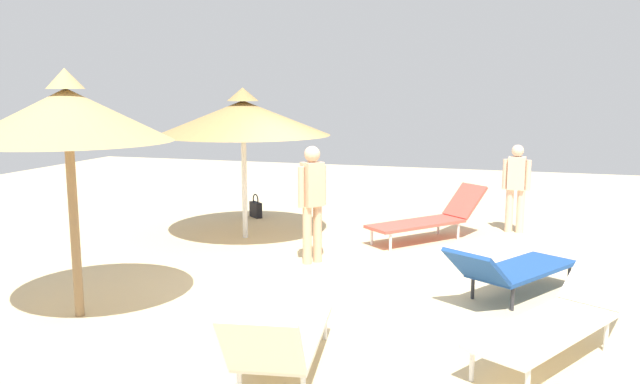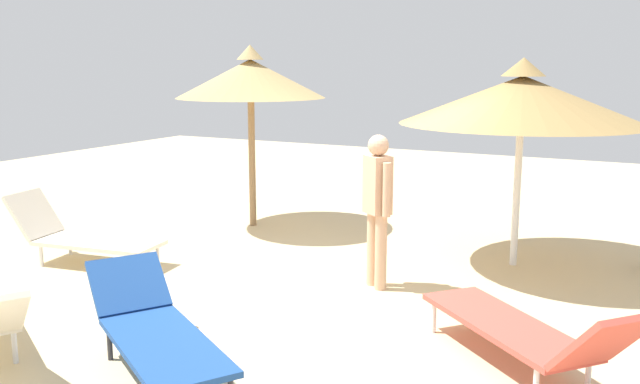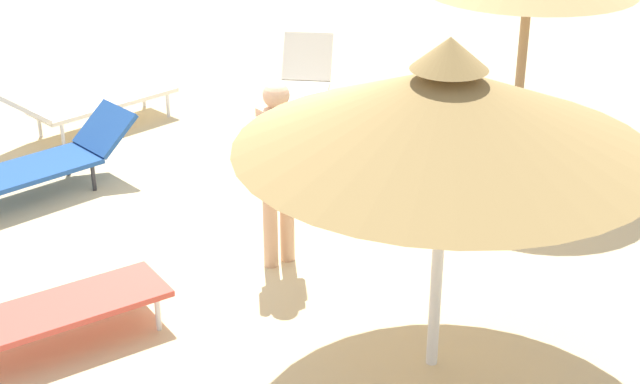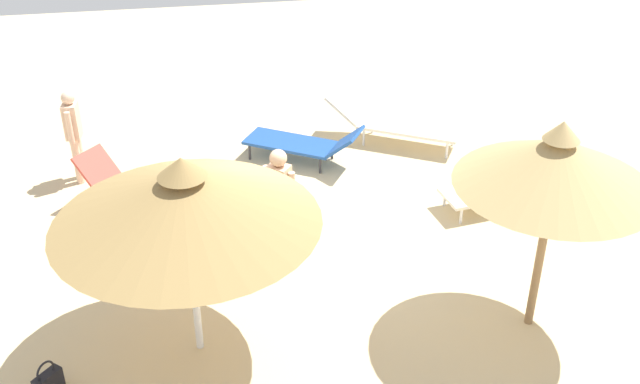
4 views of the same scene
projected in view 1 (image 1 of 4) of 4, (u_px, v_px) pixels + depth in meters
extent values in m
cube|color=beige|center=(323.00, 273.00, 8.89)|extent=(24.00, 24.00, 0.10)
cylinder|color=olive|center=(74.00, 214.00, 6.91)|extent=(0.10, 0.10, 2.34)
cone|color=tan|center=(67.00, 115.00, 6.74)|extent=(2.23, 2.23, 0.57)
cone|color=tan|center=(65.00, 78.00, 6.67)|extent=(0.40, 0.40, 0.22)
cylinder|color=white|center=(244.00, 177.00, 10.65)|extent=(0.09, 0.09, 2.10)
cone|color=#997A47|center=(243.00, 118.00, 10.49)|extent=(2.91, 2.91, 0.57)
cone|color=#997A47|center=(243.00, 94.00, 10.42)|extent=(0.52, 0.52, 0.22)
cube|color=#1E478C|center=(523.00, 269.00, 7.84)|extent=(1.37, 1.66, 0.05)
cylinder|color=#2D2D33|center=(531.00, 267.00, 8.49)|extent=(0.04, 0.04, 0.29)
cylinder|color=#2D2D33|center=(569.00, 276.00, 8.09)|extent=(0.04, 0.04, 0.29)
cylinder|color=#2D2D33|center=(473.00, 287.00, 7.64)|extent=(0.04, 0.04, 0.29)
cylinder|color=#2D2D33|center=(512.00, 298.00, 7.24)|extent=(0.04, 0.04, 0.29)
cube|color=#1E478C|center=(476.00, 267.00, 7.16)|extent=(0.80, 0.74, 0.41)
cube|color=silver|center=(544.00, 330.00, 5.78)|extent=(1.43, 1.86, 0.05)
cylinder|color=silver|center=(527.00, 384.00, 5.11)|extent=(0.04, 0.04, 0.32)
cylinder|color=silver|center=(472.00, 364.00, 5.49)|extent=(0.04, 0.04, 0.32)
cylinder|color=silver|center=(606.00, 335.00, 6.12)|extent=(0.04, 0.04, 0.32)
cylinder|color=silver|center=(555.00, 321.00, 6.50)|extent=(0.04, 0.04, 0.32)
cube|color=silver|center=(601.00, 278.00, 6.53)|extent=(0.85, 0.84, 0.49)
cube|color=#CC4C3F|center=(416.00, 224.00, 10.44)|extent=(1.57, 1.68, 0.05)
cylinder|color=silver|center=(390.00, 242.00, 9.88)|extent=(0.04, 0.04, 0.29)
cylinder|color=silver|center=(372.00, 236.00, 10.29)|extent=(0.04, 0.04, 0.29)
cylinder|color=silver|center=(458.00, 231.00, 10.64)|extent=(0.04, 0.04, 0.29)
cylinder|color=silver|center=(438.00, 226.00, 11.05)|extent=(0.04, 0.04, 0.29)
cube|color=#CC4C3F|center=(465.00, 201.00, 10.97)|extent=(0.77, 0.76, 0.54)
cube|color=silver|center=(286.00, 335.00, 5.79)|extent=(0.87, 1.64, 0.05)
cylinder|color=silver|center=(274.00, 324.00, 6.50)|extent=(0.04, 0.04, 0.26)
cylinder|color=silver|center=(325.00, 326.00, 6.42)|extent=(0.04, 0.04, 0.26)
cylinder|color=silver|center=(239.00, 382.00, 5.21)|extent=(0.04, 0.04, 0.26)
cube|color=silver|center=(262.00, 347.00, 4.81)|extent=(0.69, 0.49, 0.56)
cylinder|color=tan|center=(317.00, 234.00, 9.23)|extent=(0.13, 0.13, 0.85)
cylinder|color=tan|center=(307.00, 235.00, 9.13)|extent=(0.13, 0.13, 0.85)
cube|color=tan|center=(312.00, 184.00, 9.06)|extent=(0.35, 0.36, 0.64)
sphere|color=tan|center=(312.00, 154.00, 8.99)|extent=(0.23, 0.23, 0.23)
cylinder|color=tan|center=(323.00, 185.00, 9.18)|extent=(0.09, 0.09, 0.58)
cylinder|color=tan|center=(301.00, 187.00, 8.95)|extent=(0.09, 0.09, 0.58)
cylinder|color=beige|center=(520.00, 211.00, 11.11)|extent=(0.13, 0.13, 0.77)
cylinder|color=beige|center=(509.00, 211.00, 11.18)|extent=(0.13, 0.13, 0.77)
cube|color=beige|center=(517.00, 173.00, 11.04)|extent=(0.31, 0.25, 0.58)
sphere|color=beige|center=(518.00, 151.00, 10.97)|extent=(0.21, 0.21, 0.21)
cylinder|color=beige|center=(528.00, 175.00, 10.97)|extent=(0.09, 0.09, 0.53)
cylinder|color=beige|center=(505.00, 174.00, 11.11)|extent=(0.09, 0.09, 0.53)
cube|color=black|center=(256.00, 210.00, 12.49)|extent=(0.33, 0.31, 0.30)
torus|color=black|center=(256.00, 200.00, 12.46)|extent=(0.19, 0.17, 0.24)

